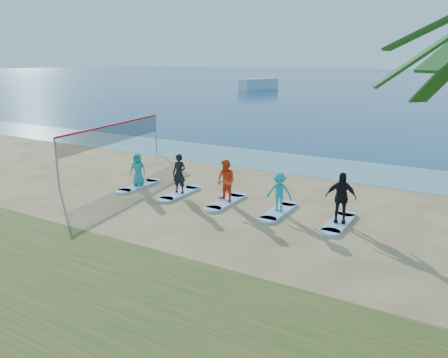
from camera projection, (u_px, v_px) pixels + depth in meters
The scene contains 14 objects.
ground at pixel (217, 223), 16.16m from camera, with size 600.00×600.00×0.00m, color tan.
shallow_water at pixel (313, 166), 24.88m from camera, with size 600.00×600.00×0.00m, color teal.
volleyball_net at pixel (114, 134), 23.97m from camera, with size 1.49×8.98×2.50m.
boat_offshore_a at pixel (258, 90), 89.10m from camera, with size 2.78×8.30×2.21m, color silver.
surfboard_0 at pixel (139, 186), 20.77m from camera, with size 0.70×2.20×0.09m, color #A4C9FF.
student_0 at pixel (138, 169), 20.56m from camera, with size 0.74×0.48×1.52m, color teal.
surfboard_1 at pixel (180, 193), 19.59m from camera, with size 0.70×2.20×0.09m, color #A4C9FF.
student_1 at pixel (179, 174), 19.35m from camera, with size 0.64×0.42×1.75m, color black.
surfboard_2 at pixel (226, 202), 18.41m from camera, with size 0.70×2.20×0.09m, color #A4C9FF.
student_2 at pixel (226, 181), 18.17m from camera, with size 0.86×0.67×1.77m, color #F04219.
surfboard_3 at pixel (279, 212), 17.23m from camera, with size 0.70×2.20×0.09m, color #A4C9FF.
student_3 at pixel (279, 192), 17.01m from camera, with size 1.00×0.57×1.54m, color teal.
surfboard_4 at pixel (339, 223), 16.05m from camera, with size 0.70×2.20×0.09m, color #A4C9FF.
student_4 at pixel (341, 197), 15.79m from camera, with size 1.10×0.46×1.87m, color black.
Camera 1 is at (7.94, -12.92, 5.83)m, focal length 35.00 mm.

